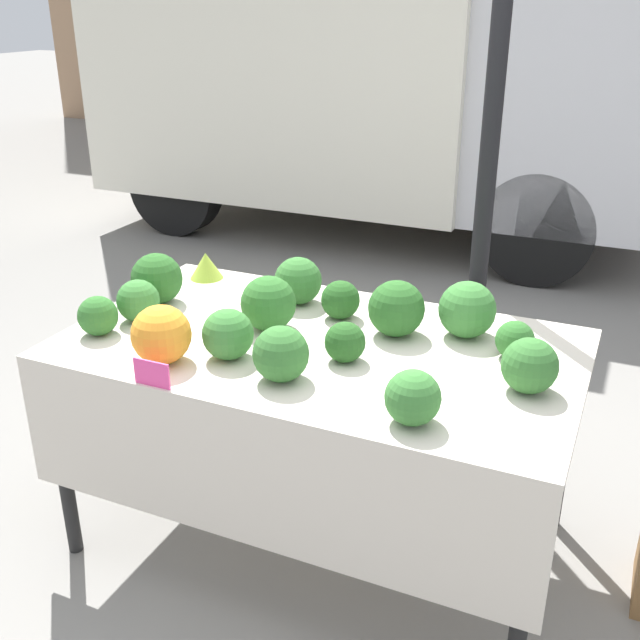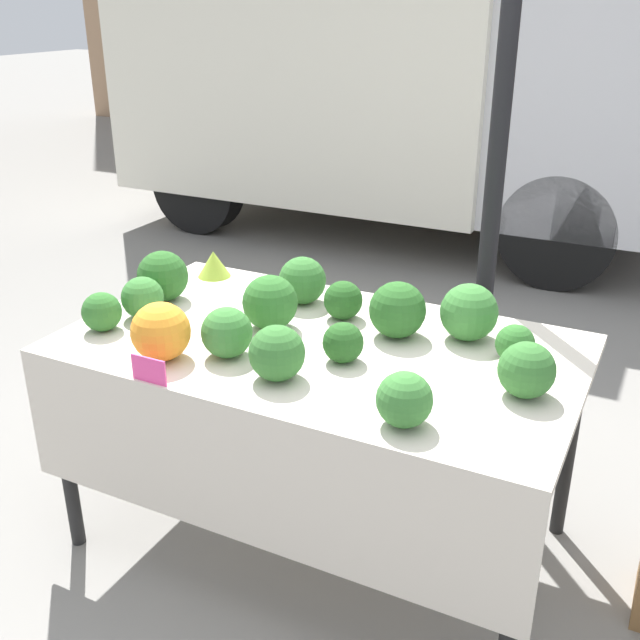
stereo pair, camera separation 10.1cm
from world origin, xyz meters
name	(u,v)px [view 2 (the right image)]	position (x,y,z in m)	size (l,w,h in m)	color
ground_plane	(320,536)	(0.00, 0.00, 0.00)	(40.00, 40.00, 0.00)	gray
tent_pole	(497,152)	(0.35, 0.73, 1.32)	(0.07, 0.07, 2.64)	black
parked_truck	(394,50)	(-1.31, 3.91, 1.43)	(4.40, 2.15, 2.72)	silver
market_table	(311,376)	(0.00, -0.06, 0.70)	(1.67, 0.97, 0.79)	beige
orange_cauliflower	(161,332)	(-0.39, -0.33, 0.88)	(0.19, 0.19, 0.19)	orange
romanesco_head	(214,264)	(-0.66, 0.37, 0.84)	(0.13, 0.13, 0.11)	#93B238
broccoli_head_0	(404,400)	(0.43, -0.36, 0.87)	(0.15, 0.15, 0.15)	#387533
broccoli_head_1	(343,300)	(-0.02, 0.21, 0.86)	(0.14, 0.14, 0.14)	#23511E
broccoli_head_2	(343,343)	(0.12, -0.09, 0.86)	(0.13, 0.13, 0.13)	#23511E
broccoli_head_3	(527,370)	(0.68, -0.06, 0.87)	(0.16, 0.16, 0.16)	#336B2D
broccoli_head_4	(270,302)	(-0.20, 0.03, 0.89)	(0.19, 0.19, 0.19)	#2D6628
broccoli_head_5	(469,312)	(0.42, 0.24, 0.89)	(0.19, 0.19, 0.19)	#387533
broccoli_head_6	(397,310)	(0.21, 0.16, 0.89)	(0.19, 0.19, 0.19)	#285B23
broccoli_head_7	(276,353)	(0.00, -0.28, 0.88)	(0.17, 0.17, 0.17)	#336B2D
broccoli_head_8	(102,312)	(-0.70, -0.24, 0.86)	(0.13, 0.13, 0.13)	#2D6628
broccoli_head_9	(302,280)	(-0.21, 0.28, 0.88)	(0.17, 0.17, 0.17)	#336B2D
broccoli_head_10	(143,298)	(-0.65, -0.09, 0.87)	(0.15, 0.15, 0.15)	#387533
broccoli_head_11	(515,344)	(0.60, 0.14, 0.85)	(0.12, 0.12, 0.12)	#2D6628
broccoli_head_12	(163,276)	(-0.69, 0.07, 0.89)	(0.19, 0.19, 0.19)	#285B23
broccoli_head_13	(227,332)	(-0.21, -0.22, 0.87)	(0.16, 0.16, 0.16)	#387533
price_sign	(149,370)	(-0.32, -0.47, 0.83)	(0.12, 0.01, 0.08)	#EF4793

